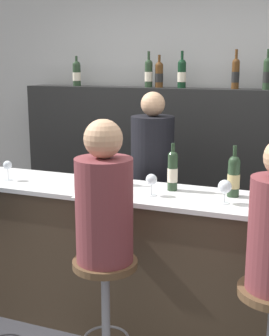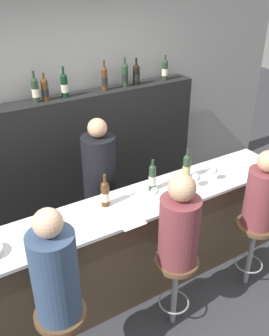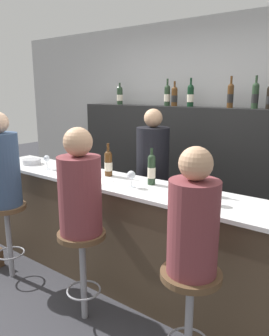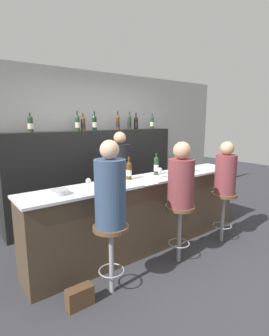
% 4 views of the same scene
% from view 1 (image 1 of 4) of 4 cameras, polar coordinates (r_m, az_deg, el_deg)
% --- Properties ---
extents(wall_back, '(6.40, 0.05, 2.60)m').
position_cam_1_polar(wall_back, '(4.49, 6.89, 6.11)').
color(wall_back, '#9E9E9E').
rests_on(wall_back, ground_plane).
extents(bar_counter, '(3.35, 0.54, 0.99)m').
position_cam_1_polar(bar_counter, '(3.26, -0.65, -11.05)').
color(bar_counter, '#473828').
rests_on(bar_counter, ground_plane).
extents(back_bar_cabinet, '(3.14, 0.28, 1.59)m').
position_cam_1_polar(back_bar_cabinet, '(4.36, 5.96, -0.80)').
color(back_bar_cabinet, black).
rests_on(back_bar_cabinet, ground_plane).
extents(wine_bottle_counter_0, '(0.07, 0.07, 0.31)m').
position_cam_1_polar(wine_bottle_counter_0, '(3.23, -3.61, 0.22)').
color(wine_bottle_counter_0, '#4C2D14').
rests_on(wine_bottle_counter_0, bar_counter).
extents(wine_bottle_counter_1, '(0.07, 0.07, 0.31)m').
position_cam_1_polar(wine_bottle_counter_1, '(3.06, 4.67, -0.28)').
color(wine_bottle_counter_1, '#233823').
rests_on(wine_bottle_counter_1, bar_counter).
extents(wine_bottle_counter_2, '(0.08, 0.08, 0.32)m').
position_cam_1_polar(wine_bottle_counter_2, '(2.97, 12.00, -0.94)').
color(wine_bottle_counter_2, '#233823').
rests_on(wine_bottle_counter_2, bar_counter).
extents(wine_bottle_backbar_0, '(0.08, 0.08, 0.28)m').
position_cam_1_polar(wine_bottle_backbar_0, '(4.66, -7.06, 11.39)').
color(wine_bottle_backbar_0, '#233823').
rests_on(wine_bottle_backbar_0, back_bar_cabinet).
extents(wine_bottle_backbar_1, '(0.07, 0.07, 0.32)m').
position_cam_1_polar(wine_bottle_backbar_1, '(4.35, 1.74, 11.50)').
color(wine_bottle_backbar_1, '#233823').
rests_on(wine_bottle_backbar_1, back_bar_cabinet).
extents(wine_bottle_backbar_2, '(0.07, 0.07, 0.29)m').
position_cam_1_polar(wine_bottle_backbar_2, '(4.32, 3.02, 11.33)').
color(wine_bottle_backbar_2, '#4C2D14').
rests_on(wine_bottle_backbar_2, back_bar_cabinet).
extents(wine_bottle_backbar_3, '(0.08, 0.08, 0.32)m').
position_cam_1_polar(wine_bottle_backbar_3, '(4.26, 5.79, 11.42)').
color(wine_bottle_backbar_3, black).
rests_on(wine_bottle_backbar_3, back_bar_cabinet).
extents(wine_bottle_backbar_4, '(0.07, 0.07, 0.33)m').
position_cam_1_polar(wine_bottle_backbar_4, '(4.15, 12.22, 11.23)').
color(wine_bottle_backbar_4, '#4C2D14').
rests_on(wine_bottle_backbar_4, back_bar_cabinet).
extents(wine_bottle_backbar_5, '(0.07, 0.07, 0.33)m').
position_cam_1_polar(wine_bottle_backbar_5, '(4.12, 15.88, 11.05)').
color(wine_bottle_backbar_5, '#233823').
rests_on(wine_bottle_backbar_5, back_bar_cabinet).
extents(wine_glass_0, '(0.06, 0.06, 0.14)m').
position_cam_1_polar(wine_glass_0, '(3.44, -15.21, 0.23)').
color(wine_glass_0, silver).
rests_on(wine_glass_0, bar_counter).
extents(wine_glass_1, '(0.07, 0.07, 0.14)m').
position_cam_1_polar(wine_glass_1, '(2.94, 2.07, -1.52)').
color(wine_glass_1, silver).
rests_on(wine_glass_1, bar_counter).
extents(wine_glass_2, '(0.08, 0.08, 0.14)m').
position_cam_1_polar(wine_glass_2, '(2.82, 10.95, -2.30)').
color(wine_glass_2, silver).
rests_on(wine_glass_2, bar_counter).
extents(wine_glass_3, '(0.08, 0.08, 0.16)m').
position_cam_1_polar(wine_glass_3, '(2.79, 15.30, -2.38)').
color(wine_glass_3, silver).
rests_on(wine_glass_3, bar_counter).
extents(tasting_menu, '(0.21, 0.30, 0.00)m').
position_cam_1_polar(tasting_menu, '(3.01, -4.60, -3.12)').
color(tasting_menu, white).
rests_on(tasting_menu, bar_counter).
extents(bar_stool_middle, '(0.36, 0.36, 0.73)m').
position_cam_1_polar(bar_stool_middle, '(2.73, -3.57, -14.28)').
color(bar_stool_middle, gray).
rests_on(bar_stool_middle, ground_plane).
extents(guest_seated_middle, '(0.32, 0.32, 0.79)m').
position_cam_1_polar(guest_seated_middle, '(2.54, -3.72, -4.02)').
color(guest_seated_middle, brown).
rests_on(guest_seated_middle, bar_stool_middle).
extents(bartender, '(0.33, 0.33, 1.60)m').
position_cam_1_polar(bartender, '(3.69, 2.15, -4.18)').
color(bartender, black).
rests_on(bartender, ground_plane).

